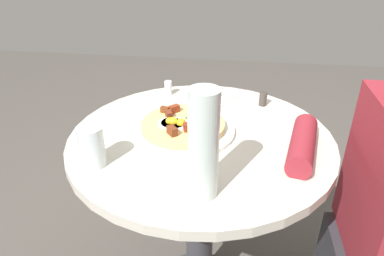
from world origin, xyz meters
name	(u,v)px	position (x,y,z in m)	size (l,w,h in m)	color
dining_table	(200,181)	(0.00, 0.00, 0.57)	(0.82, 0.82, 0.75)	beige
pizza_plate	(183,130)	(0.02, 0.06, 0.75)	(0.33, 0.33, 0.01)	silver
breakfast_pizza	(182,125)	(0.01, 0.06, 0.77)	(0.26, 0.26, 0.05)	tan
bread_plate	(284,127)	(0.08, -0.26, 0.75)	(0.15, 0.15, 0.01)	silver
napkin	(213,97)	(0.29, -0.01, 0.75)	(0.17, 0.14, 0.00)	white
fork	(209,95)	(0.30, 0.00, 0.75)	(0.18, 0.01, 0.01)	silver
knife	(217,97)	(0.28, -0.03, 0.75)	(0.18, 0.01, 0.01)	silver
water_glass	(92,146)	(-0.20, 0.27, 0.80)	(0.07, 0.07, 0.11)	silver
water_bottle	(203,145)	(-0.28, -0.04, 0.88)	(0.07, 0.07, 0.27)	silver
salt_shaker	(168,88)	(0.30, 0.16, 0.77)	(0.03, 0.03, 0.05)	white
pepper_shaker	(263,99)	(0.25, -0.20, 0.77)	(0.03, 0.03, 0.05)	#3F3833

